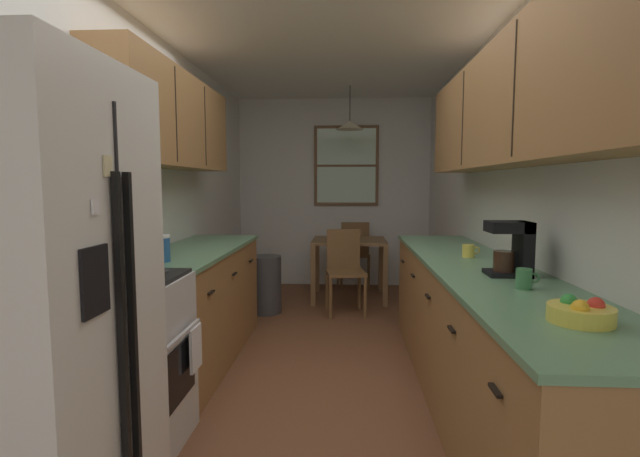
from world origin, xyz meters
TOP-DOWN VIEW (x-y plane):
  - ground_plane at (0.00, 1.00)m, footprint 12.00×12.00m
  - wall_left at (-1.35, 1.00)m, footprint 0.10×9.00m
  - wall_right at (1.35, 1.00)m, footprint 0.10×9.00m
  - wall_back at (0.00, 3.65)m, footprint 4.40×0.10m
  - ceiling_slab at (0.00, 1.00)m, footprint 4.40×9.00m
  - refrigerator at (-0.95, -1.18)m, footprint 0.72×0.78m
  - stove_range at (-0.99, -0.47)m, footprint 0.66×0.59m
  - microwave_over_range at (-1.11, -0.47)m, footprint 0.39×0.62m
  - counter_left at (-1.00, 0.76)m, footprint 0.64×1.87m
  - upper_cabinets_left at (-1.14, 0.71)m, footprint 0.33×1.95m
  - counter_right at (1.00, 0.12)m, footprint 0.64×3.30m
  - upper_cabinets_right at (1.14, 0.07)m, footprint 0.33×2.98m
  - dining_table at (0.21, 2.80)m, footprint 0.88×0.75m
  - dining_chair_near at (0.16, 2.22)m, footprint 0.45×0.45m
  - dining_chair_far at (0.28, 3.39)m, footprint 0.45×0.45m
  - pendant_light at (0.21, 2.80)m, footprint 0.32×0.32m
  - back_window at (0.17, 3.58)m, footprint 0.87×0.05m
  - trash_bin at (-0.70, 2.15)m, footprint 0.35×0.35m
  - storage_canister at (-1.00, 0.12)m, footprint 0.11×0.11m
  - dish_towel at (-0.64, -0.33)m, footprint 0.02×0.16m
  - coffee_maker at (1.08, -0.20)m, footprint 0.22×0.18m
  - mug_by_coffeemaker at (1.02, -0.53)m, footprint 0.11×0.07m
  - mug_spare at (1.01, 0.43)m, footprint 0.12×0.08m
  - fruit_bowl at (1.02, -1.06)m, footprint 0.22×0.22m

SIDE VIEW (x-z plane):
  - ground_plane at x=0.00m, z-range 0.00..0.00m
  - trash_bin at x=-0.70m, z-range 0.00..0.62m
  - counter_right at x=1.00m, z-range 0.00..0.90m
  - counter_left at x=-1.00m, z-range 0.00..0.90m
  - stove_range at x=-0.99m, z-range -0.08..1.02m
  - dish_towel at x=-0.64m, z-range 0.38..0.62m
  - dining_chair_near at x=0.16m, z-range 0.05..0.95m
  - dining_chair_far at x=0.28m, z-range 0.05..0.95m
  - dining_table at x=0.21m, z-range 0.24..0.97m
  - refrigerator at x=-0.95m, z-range 0.00..1.82m
  - fruit_bowl at x=1.02m, z-range 0.89..0.98m
  - mug_spare at x=1.01m, z-range 0.90..0.99m
  - mug_by_coffeemaker at x=1.02m, z-range 0.90..1.00m
  - storage_canister at x=-1.00m, z-range 0.90..1.07m
  - coffee_maker at x=1.08m, z-range 0.91..1.20m
  - wall_left at x=-1.35m, z-range 0.00..2.55m
  - wall_right at x=1.35m, z-range 0.00..2.55m
  - wall_back at x=0.00m, z-range 0.00..2.55m
  - back_window at x=0.17m, z-range 1.11..2.18m
  - microwave_over_range at x=-1.11m, z-range 1.50..1.82m
  - upper_cabinets_right at x=1.14m, z-range 1.50..2.19m
  - upper_cabinets_left at x=-1.14m, z-range 1.52..2.21m
  - pendant_light at x=0.21m, z-range 1.84..2.35m
  - ceiling_slab at x=0.00m, z-range 2.55..2.63m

